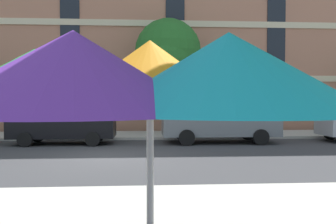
% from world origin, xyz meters
% --- Properties ---
extents(ground_plane, '(120.00, 120.00, 0.00)m').
position_xyz_m(ground_plane, '(0.00, 0.00, 0.00)').
color(ground_plane, '#38383A').
extents(sidewalk_far, '(56.00, 3.60, 0.12)m').
position_xyz_m(sidewalk_far, '(0.00, 6.80, 0.06)').
color(sidewalk_far, '#B2ADA3').
rests_on(sidewalk_far, ground).
extents(sedan_black, '(4.40, 1.98, 1.78)m').
position_xyz_m(sedan_black, '(-2.22, 3.70, 0.95)').
color(sedan_black, black).
rests_on(sedan_black, ground).
extents(pickup_gray, '(5.10, 2.12, 2.20)m').
position_xyz_m(pickup_gray, '(4.82, 3.70, 1.03)').
color(pickup_gray, slate).
rests_on(pickup_gray, ground).
extents(street_tree_middle, '(3.59, 3.71, 6.32)m').
position_xyz_m(street_tree_middle, '(2.50, 7.22, 4.35)').
color(street_tree_middle, '#4C3823').
rests_on(street_tree_middle, ground).
extents(patio_umbrella, '(3.48, 3.24, 2.42)m').
position_xyz_m(patio_umbrella, '(1.27, -9.00, 2.10)').
color(patio_umbrella, silver).
rests_on(patio_umbrella, ground).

